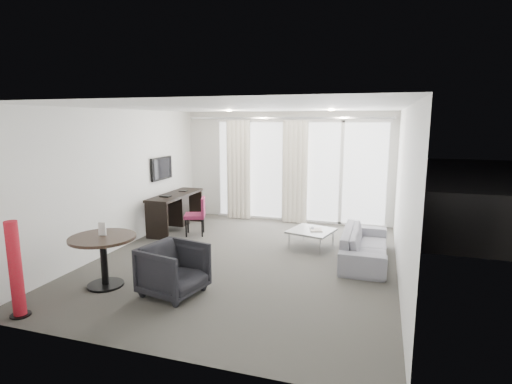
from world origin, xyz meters
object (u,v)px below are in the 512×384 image
(desk, at_px, (176,212))
(rattan_chair_b, at_px, (362,197))
(tub_armchair, at_px, (174,270))
(round_table, at_px, (104,261))
(red_lamp, at_px, (16,269))
(desk_chair, at_px, (195,216))
(sofa, at_px, (365,245))
(coffee_table, at_px, (311,239))
(rattan_chair_a, at_px, (345,195))

(desk, bearing_deg, rattan_chair_b, 36.86)
(desk, xyz_separation_m, tub_armchair, (1.62, -3.02, -0.04))
(desk, bearing_deg, round_table, -80.51)
(round_table, bearing_deg, red_lamp, -110.68)
(desk_chair, relative_size, rattan_chair_b, 0.93)
(sofa, bearing_deg, desk, 78.95)
(desk, relative_size, tub_armchair, 2.17)
(tub_armchair, relative_size, coffee_table, 1.03)
(desk_chair, bearing_deg, sofa, -29.16)
(tub_armchair, relative_size, sofa, 0.42)
(coffee_table, xyz_separation_m, rattan_chair_b, (0.76, 3.24, 0.26))
(desk_chair, height_order, rattan_chair_a, desk_chair)
(round_table, relative_size, rattan_chair_b, 1.08)
(red_lamp, height_order, tub_armchair, red_lamp)
(tub_armchair, bearing_deg, coffee_table, -16.74)
(desk, relative_size, rattan_chair_a, 2.15)
(sofa, bearing_deg, round_table, 122.47)
(coffee_table, bearing_deg, rattan_chair_b, 76.84)
(desk_chair, xyz_separation_m, rattan_chair_a, (2.80, 3.53, -0.01))
(round_table, relative_size, coffee_table, 1.23)
(tub_armchair, bearing_deg, rattan_chair_b, -8.52)
(rattan_chair_a, bearing_deg, red_lamp, -125.40)
(round_table, bearing_deg, rattan_chair_b, 60.79)
(desk, bearing_deg, tub_armchair, -61.82)
(desk_chair, bearing_deg, round_table, -111.90)
(round_table, distance_m, red_lamp, 1.19)
(rattan_chair_b, bearing_deg, rattan_chair_a, 117.91)
(desk_chair, xyz_separation_m, red_lamp, (-0.48, -3.90, 0.20))
(tub_armchair, distance_m, rattan_chair_b, 6.30)
(desk, xyz_separation_m, desk_chair, (0.58, -0.26, 0.00))
(coffee_table, relative_size, rattan_chair_b, 0.88)
(rattan_chair_a, height_order, rattan_chair_b, rattan_chair_b)
(rattan_chair_a, distance_m, rattan_chair_b, 0.60)
(desk_chair, bearing_deg, desk, 135.51)
(tub_armchair, bearing_deg, round_table, 104.97)
(sofa, bearing_deg, coffee_table, 66.42)
(desk_chair, bearing_deg, tub_armchair, -89.92)
(rattan_chair_a, bearing_deg, coffee_table, -106.35)
(desk_chair, bearing_deg, rattan_chair_b, 23.53)
(desk, distance_m, rattan_chair_b, 4.80)
(tub_armchair, height_order, rattan_chair_b, rattan_chair_b)
(rattan_chair_a, bearing_deg, desk, -147.54)
(coffee_table, xyz_separation_m, sofa, (1.00, -0.44, 0.10))
(round_table, distance_m, tub_armchair, 1.10)
(coffee_table, height_order, rattan_chair_a, rattan_chair_a)
(coffee_table, xyz_separation_m, rattan_chair_a, (0.30, 3.63, 0.22))
(rattan_chair_b, bearing_deg, desk, -164.20)
(tub_armchair, distance_m, sofa, 3.32)
(round_table, relative_size, rattan_chair_a, 1.19)
(tub_armchair, bearing_deg, sofa, -35.91)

